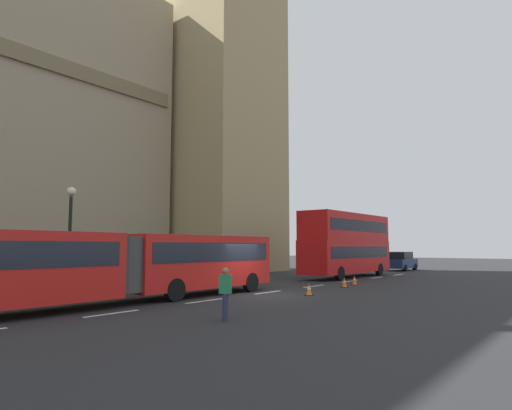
{
  "coord_description": "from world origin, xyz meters",
  "views": [
    {
      "loc": [
        -17.21,
        -13.83,
        2.36
      ],
      "look_at": [
        6.34,
        4.87,
        5.22
      ],
      "focal_mm": 30.8,
      "sensor_mm": 36.0,
      "label": 1
    }
  ],
  "objects_px": {
    "traffic_cone_east": "(354,280)",
    "traffic_cone_west": "(309,290)",
    "articulated_bus": "(118,262)",
    "double_decker_bus": "(347,242)",
    "street_lamp": "(70,232)",
    "traffic_cone_middle": "(344,283)",
    "pedestrian_near_cones": "(225,292)",
    "sedan_lead": "(401,261)"
  },
  "relations": [
    {
      "from": "articulated_bus",
      "to": "sedan_lead",
      "type": "distance_m",
      "value": 32.85
    },
    {
      "from": "articulated_bus",
      "to": "pedestrian_near_cones",
      "type": "height_order",
      "value": "articulated_bus"
    },
    {
      "from": "sedan_lead",
      "to": "traffic_cone_middle",
      "type": "xyz_separation_m",
      "value": [
        -20.14,
        -4.01,
        -0.63
      ]
    },
    {
      "from": "traffic_cone_east",
      "to": "traffic_cone_west",
      "type": "bearing_deg",
      "value": -172.53
    },
    {
      "from": "double_decker_bus",
      "to": "pedestrian_near_cones",
      "type": "relative_size",
      "value": 6.38
    },
    {
      "from": "sedan_lead",
      "to": "traffic_cone_east",
      "type": "xyz_separation_m",
      "value": [
        -18.25,
        -3.73,
        -0.63
      ]
    },
    {
      "from": "traffic_cone_middle",
      "to": "articulated_bus",
      "type": "bearing_deg",
      "value": 163.39
    },
    {
      "from": "articulated_bus",
      "to": "traffic_cone_east",
      "type": "xyz_separation_m",
      "value": [
        14.59,
        -3.51,
        -1.46
      ]
    },
    {
      "from": "traffic_cone_east",
      "to": "street_lamp",
      "type": "bearing_deg",
      "value": 150.68
    },
    {
      "from": "street_lamp",
      "to": "pedestrian_near_cones",
      "type": "xyz_separation_m",
      "value": [
        -0.45,
        -10.64,
        -2.14
      ]
    },
    {
      "from": "pedestrian_near_cones",
      "to": "traffic_cone_middle",
      "type": "bearing_deg",
      "value": 10.37
    },
    {
      "from": "double_decker_bus",
      "to": "street_lamp",
      "type": "relative_size",
      "value": 2.05
    },
    {
      "from": "articulated_bus",
      "to": "street_lamp",
      "type": "xyz_separation_m",
      "value": [
        0.32,
        4.51,
        1.31
      ]
    },
    {
      "from": "articulated_bus",
      "to": "double_decker_bus",
      "type": "xyz_separation_m",
      "value": [
        20.66,
        0.0,
        0.96
      ]
    },
    {
      "from": "traffic_cone_middle",
      "to": "street_lamp",
      "type": "distance_m",
      "value": 15.16
    },
    {
      "from": "traffic_cone_west",
      "to": "street_lamp",
      "type": "bearing_deg",
      "value": 130.06
    },
    {
      "from": "articulated_bus",
      "to": "traffic_cone_middle",
      "type": "bearing_deg",
      "value": -16.61
    },
    {
      "from": "double_decker_bus",
      "to": "sedan_lead",
      "type": "relative_size",
      "value": 2.45
    },
    {
      "from": "sedan_lead",
      "to": "traffic_cone_west",
      "type": "bearing_deg",
      "value": -169.54
    },
    {
      "from": "pedestrian_near_cones",
      "to": "traffic_cone_east",
      "type": "bearing_deg",
      "value": 10.12
    },
    {
      "from": "traffic_cone_middle",
      "to": "traffic_cone_east",
      "type": "height_order",
      "value": "same"
    },
    {
      "from": "sedan_lead",
      "to": "traffic_cone_middle",
      "type": "height_order",
      "value": "sedan_lead"
    },
    {
      "from": "traffic_cone_east",
      "to": "double_decker_bus",
      "type": "bearing_deg",
      "value": 30.04
    },
    {
      "from": "pedestrian_near_cones",
      "to": "sedan_lead",
      "type": "bearing_deg",
      "value": 10.91
    },
    {
      "from": "sedan_lead",
      "to": "traffic_cone_east",
      "type": "distance_m",
      "value": 18.63
    },
    {
      "from": "articulated_bus",
      "to": "sedan_lead",
      "type": "height_order",
      "value": "articulated_bus"
    },
    {
      "from": "articulated_bus",
      "to": "double_decker_bus",
      "type": "bearing_deg",
      "value": 0.01
    },
    {
      "from": "double_decker_bus",
      "to": "street_lamp",
      "type": "xyz_separation_m",
      "value": [
        -20.35,
        4.5,
        0.35
      ]
    },
    {
      "from": "traffic_cone_west",
      "to": "pedestrian_near_cones",
      "type": "distance_m",
      "value": 8.15
    },
    {
      "from": "double_decker_bus",
      "to": "traffic_cone_west",
      "type": "xyz_separation_m",
      "value": [
        -12.86,
        -4.4,
        -2.43
      ]
    },
    {
      "from": "double_decker_bus",
      "to": "pedestrian_near_cones",
      "type": "bearing_deg",
      "value": -163.55
    },
    {
      "from": "articulated_bus",
      "to": "street_lamp",
      "type": "bearing_deg",
      "value": 85.96
    },
    {
      "from": "street_lamp",
      "to": "pedestrian_near_cones",
      "type": "relative_size",
      "value": 3.12
    },
    {
      "from": "articulated_bus",
      "to": "street_lamp",
      "type": "distance_m",
      "value": 4.7
    },
    {
      "from": "double_decker_bus",
      "to": "pedestrian_near_cones",
      "type": "xyz_separation_m",
      "value": [
        -20.8,
        -6.14,
        -1.8
      ]
    },
    {
      "from": "traffic_cone_east",
      "to": "pedestrian_near_cones",
      "type": "xyz_separation_m",
      "value": [
        -14.73,
        -2.63,
        0.63
      ]
    },
    {
      "from": "traffic_cone_west",
      "to": "traffic_cone_middle",
      "type": "distance_m",
      "value": 4.93
    },
    {
      "from": "sedan_lead",
      "to": "traffic_cone_east",
      "type": "height_order",
      "value": "sedan_lead"
    },
    {
      "from": "street_lamp",
      "to": "articulated_bus",
      "type": "bearing_deg",
      "value": -94.04
    },
    {
      "from": "traffic_cone_middle",
      "to": "traffic_cone_east",
      "type": "xyz_separation_m",
      "value": [
        1.89,
        0.28,
        0.0
      ]
    },
    {
      "from": "sedan_lead",
      "to": "traffic_cone_middle",
      "type": "relative_size",
      "value": 7.59
    },
    {
      "from": "street_lamp",
      "to": "pedestrian_near_cones",
      "type": "distance_m",
      "value": 10.87
    }
  ]
}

